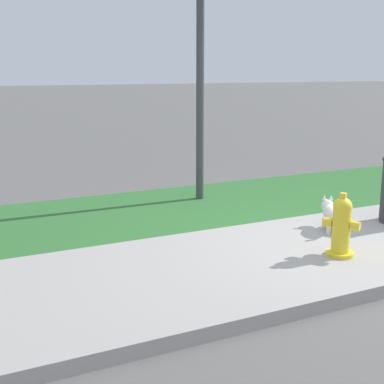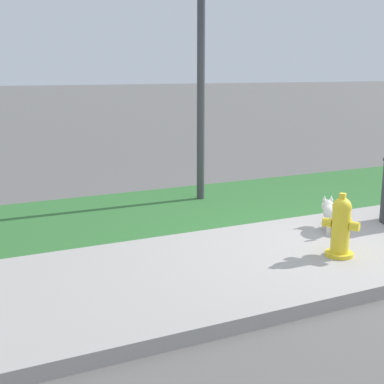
{
  "view_description": "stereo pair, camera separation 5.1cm",
  "coord_description": "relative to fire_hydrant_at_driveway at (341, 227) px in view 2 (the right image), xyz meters",
  "views": [
    {
      "loc": [
        -3.79,
        -4.18,
        1.83
      ],
      "look_at": [
        -1.06,
        1.39,
        0.4
      ],
      "focal_mm": 50.0,
      "sensor_mm": 36.0,
      "label": 1
    },
    {
      "loc": [
        -3.75,
        -4.2,
        1.83
      ],
      "look_at": [
        -1.06,
        1.39,
        0.4
      ],
      "focal_mm": 50.0,
      "sensor_mm": 36.0,
      "label": 2
    }
  ],
  "objects": [
    {
      "name": "ground_plane",
      "position": [
        0.23,
        0.28,
        -0.31
      ],
      "size": [
        120.0,
        120.0,
        0.0
      ],
      "primitive_type": "plane",
      "color": "#5B5956"
    },
    {
      "name": "sidewalk_pavement",
      "position": [
        0.23,
        0.28,
        -0.3
      ],
      "size": [
        18.0,
        2.16,
        0.01
      ],
      "primitive_type": "cube",
      "color": "#9E9993",
      "rests_on": "ground"
    },
    {
      "name": "grass_verge",
      "position": [
        0.23,
        2.49,
        -0.3
      ],
      "size": [
        18.0,
        2.27,
        0.01
      ],
      "primitive_type": "cube",
      "color": "#2D662D",
      "rests_on": "ground"
    },
    {
      "name": "fire_hydrant_at_driveway",
      "position": [
        0.0,
        0.0,
        0.0
      ],
      "size": [
        0.33,
        0.35,
        0.65
      ],
      "rotation": [
        0.0,
        0.0,
        5.29
      ],
      "color": "yellow",
      "rests_on": "ground"
    },
    {
      "name": "small_white_dog",
      "position": [
        0.49,
        0.73,
        -0.09
      ],
      "size": [
        0.36,
        0.5,
        0.38
      ],
      "rotation": [
        0.0,
        0.0,
        1.07
      ],
      "color": "silver",
      "rests_on": "ground"
    }
  ]
}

